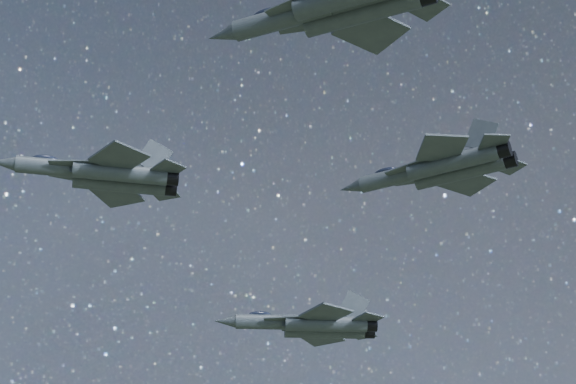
# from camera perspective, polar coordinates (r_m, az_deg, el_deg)

# --- Properties ---
(jet_lead) EXTENTS (16.52, 11.03, 4.19)m
(jet_lead) POSITION_cam_1_polar(r_m,az_deg,el_deg) (83.62, -10.81, 1.03)
(jet_lead) COLOR #363F44
(jet_left) EXTENTS (18.82, 12.94, 4.72)m
(jet_left) POSITION_cam_1_polar(r_m,az_deg,el_deg) (106.75, 1.43, -7.87)
(jet_left) COLOR #363F44
(jet_right) EXTENTS (17.16, 11.67, 4.31)m
(jet_right) POSITION_cam_1_polar(r_m,az_deg,el_deg) (65.99, 3.01, 10.96)
(jet_right) COLOR #363F44
(jet_slot) EXTENTS (16.78, 11.25, 4.24)m
(jet_slot) POSITION_cam_1_polar(r_m,az_deg,el_deg) (84.75, 9.09, 1.42)
(jet_slot) COLOR #363F44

